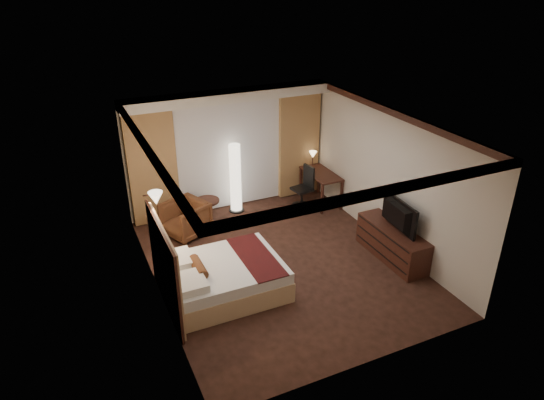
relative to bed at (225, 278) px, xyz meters
name	(u,v)px	position (x,y,z in m)	size (l,w,h in m)	color
floor	(281,264)	(1.23, 0.37, -0.28)	(4.50, 5.50, 0.01)	black
ceiling	(282,124)	(1.23, 0.37, 2.42)	(4.50, 5.50, 0.01)	white
back_wall	(228,149)	(1.23, 3.12, 1.07)	(4.50, 0.02, 2.70)	beige
left_wall	(153,225)	(-1.02, 0.37, 1.07)	(0.02, 5.50, 2.70)	beige
right_wall	(387,178)	(3.48, 0.37, 1.07)	(0.02, 5.50, 2.70)	beige
crown_molding	(282,128)	(1.23, 0.37, 2.36)	(4.50, 5.50, 0.12)	black
soffit	(229,96)	(1.23, 2.87, 2.32)	(4.50, 0.50, 0.20)	white
curtain_sheer	(229,155)	(1.23, 3.04, 0.97)	(2.48, 0.04, 2.45)	silver
curtain_left_drape	(153,168)	(-0.47, 2.98, 0.97)	(1.00, 0.14, 2.45)	#9F7148
curtain_right_drape	(299,145)	(2.93, 2.98, 0.97)	(1.00, 0.14, 2.45)	#9F7148
wall_sconce	(156,198)	(-0.86, 0.75, 1.34)	(0.24, 0.24, 0.24)	white
bed	(225,278)	(0.00, 0.00, 0.00)	(1.91, 1.49, 0.56)	white
headboard	(165,268)	(-0.97, 0.00, 0.47)	(0.12, 1.79, 1.50)	tan
armchair	(185,217)	(-0.07, 2.17, 0.12)	(0.78, 0.73, 0.81)	#523518
side_table	(208,212)	(0.49, 2.43, 0.00)	(0.52, 0.52, 0.57)	black
floor_lamp	(235,178)	(1.26, 2.75, 0.52)	(0.34, 0.34, 1.59)	white
desk	(320,188)	(3.18, 2.33, 0.09)	(0.55, 1.13, 0.75)	black
desk_lamp	(313,160)	(3.18, 2.75, 0.64)	(0.18, 0.18, 0.34)	#FFD899
office_chair	(302,188)	(2.67, 2.28, 0.21)	(0.48, 0.48, 0.99)	black
dresser	(392,243)	(3.23, -0.29, 0.04)	(0.50, 1.62, 0.63)	black
television	(394,214)	(3.20, -0.29, 0.65)	(1.05, 0.60, 0.14)	black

